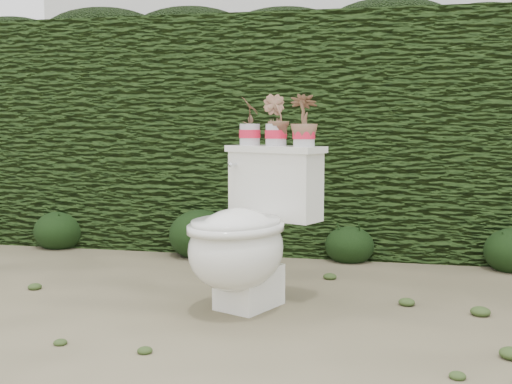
% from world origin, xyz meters
% --- Properties ---
extents(ground, '(60.00, 60.00, 0.00)m').
position_xyz_m(ground, '(0.00, 0.00, 0.00)').
color(ground, gray).
rests_on(ground, ground).
extents(hedge, '(8.00, 1.00, 1.60)m').
position_xyz_m(hedge, '(0.00, 1.60, 0.80)').
color(hedge, '#2A4416').
rests_on(hedge, ground).
extents(house_wall, '(8.00, 3.50, 4.00)m').
position_xyz_m(house_wall, '(0.60, 6.00, 2.00)').
color(house_wall, silver).
rests_on(house_wall, ground).
extents(toilet, '(0.69, 0.80, 0.78)m').
position_xyz_m(toilet, '(0.13, -0.07, 0.36)').
color(toilet, white).
rests_on(toilet, ground).
extents(potted_plant_left, '(0.11, 0.14, 0.23)m').
position_xyz_m(potted_plant_left, '(0.08, 0.21, 0.89)').
color(potted_plant_left, '#21661F').
rests_on(potted_plant_left, toilet).
extents(potted_plant_center, '(0.16, 0.14, 0.24)m').
position_xyz_m(potted_plant_center, '(0.23, 0.15, 0.90)').
color(potted_plant_center, '#21661F').
rests_on(potted_plant_center, toilet).
extents(potted_plant_right, '(0.14, 0.14, 0.24)m').
position_xyz_m(potted_plant_right, '(0.38, 0.08, 0.89)').
color(potted_plant_right, '#21661F').
rests_on(potted_plant_right, toilet).
extents(liriope_clump_1, '(0.36, 0.36, 0.29)m').
position_xyz_m(liriope_clump_1, '(-1.53, 1.13, 0.15)').
color(liriope_clump_1, black).
rests_on(liriope_clump_1, ground).
extents(liriope_clump_2, '(0.42, 0.42, 0.34)m').
position_xyz_m(liriope_clump_2, '(-0.45, 1.06, 0.17)').
color(liriope_clump_2, black).
rests_on(liriope_clump_2, ground).
extents(liriope_clump_3, '(0.32, 0.32, 0.26)m').
position_xyz_m(liriope_clump_3, '(0.54, 1.11, 0.13)').
color(liriope_clump_3, black).
rests_on(liriope_clump_3, ground).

